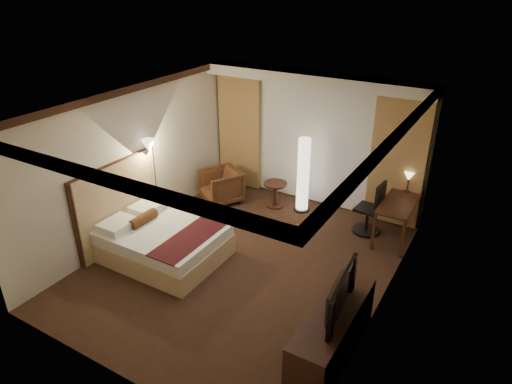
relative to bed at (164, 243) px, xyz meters
The scene contains 21 objects.
floor 1.38m from the bed, 22.81° to the left, with size 4.50×5.50×0.01m, color #312213.
ceiling 2.77m from the bed, 22.81° to the left, with size 4.50×5.50×0.01m, color white.
back_wall 3.66m from the bed, 69.19° to the left, with size 4.50×0.02×2.70m, color beige.
left_wall 1.56m from the bed, 152.50° to the left, with size 0.02×5.50×2.70m, color beige.
right_wall 3.69m from the bed, ahead, with size 0.02×5.50×2.70m, color beige.
crown_molding 2.72m from the bed, 22.81° to the left, with size 4.50×5.50×0.12m, color black, non-canonical shape.
soffit 4.01m from the bed, 67.63° to the left, with size 4.50×0.50×0.20m, color white.
curtain_sheer 3.56m from the bed, 68.71° to the left, with size 2.48×0.04×2.45m, color silver.
curtain_left_drape 3.31m from the bed, 98.27° to the left, with size 1.00×0.14×2.45m, color tan.
curtain_right_drape 4.41m from the bed, 46.78° to the left, with size 1.00×0.14×2.45m, color tan.
wall_sconce 1.75m from the bed, 138.89° to the left, with size 0.24×0.24×0.24m, color white, non-canonical shape.
bed is the anchor object (origin of this frame).
headboard 1.07m from the bed, behind, with size 0.12×1.78×1.50m, color tan, non-canonical shape.
armchair 2.25m from the bed, 99.21° to the left, with size 0.74×0.70×0.77m, color #4A2F16.
side_table 2.68m from the bed, 74.32° to the left, with size 0.48×0.48×0.53m, color black, non-canonical shape.
floor_lamp 3.04m from the bed, 65.02° to the left, with size 0.32×0.32×1.54m, color white, non-canonical shape.
desk 4.11m from the bed, 39.02° to the left, with size 0.55×1.24×0.75m, color black, non-canonical shape.
desk_lamp 4.47m from the bed, 43.76° to the left, with size 0.18×0.18×0.34m, color #FFD899, non-canonical shape.
office_chair 3.69m from the bed, 43.56° to the left, with size 0.50×0.50×1.04m, color black, non-canonical shape.
dresser 3.30m from the bed, 10.48° to the right, with size 0.50×1.75×0.68m, color black, non-canonical shape.
television 3.35m from the bed, 10.57° to the right, with size 1.07×0.62×0.14m, color black.
Camera 1 is at (3.38, -5.34, 4.41)m, focal length 32.00 mm.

